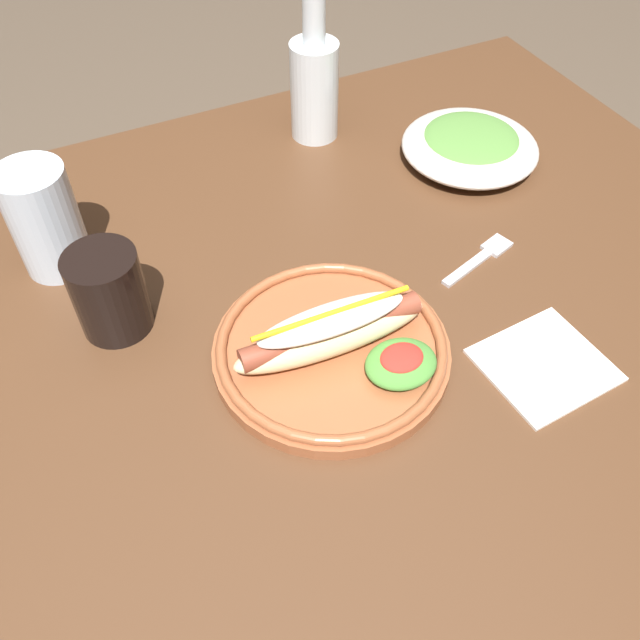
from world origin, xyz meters
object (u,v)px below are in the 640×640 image
at_px(soda_cup, 109,292).
at_px(water_cup, 45,220).
at_px(fork, 481,257).
at_px(glass_bottle, 314,83).
at_px(side_bowl, 470,145).
at_px(napkin, 544,365).
at_px(hot_dog_plate, 336,345).

xyz_separation_m(soda_cup, water_cup, (-0.04, 0.13, 0.02)).
distance_m(fork, water_cup, 0.53).
distance_m(soda_cup, glass_bottle, 0.45).
relative_size(side_bowl, napkin, 1.52).
distance_m(soda_cup, side_bowl, 0.55).
height_order(fork, glass_bottle, glass_bottle).
bearing_deg(napkin, hot_dog_plate, 151.14).
xyz_separation_m(water_cup, glass_bottle, (0.41, 0.12, 0.02)).
distance_m(hot_dog_plate, glass_bottle, 0.44).
distance_m(glass_bottle, napkin, 0.52).
bearing_deg(glass_bottle, side_bowl, -42.48).
bearing_deg(side_bowl, soda_cup, -170.34).
xyz_separation_m(soda_cup, napkin, (0.40, -0.27, -0.05)).
distance_m(fork, soda_cup, 0.45).
bearing_deg(side_bowl, hot_dog_plate, -144.13).
distance_m(fork, glass_bottle, 0.36).
distance_m(hot_dog_plate, fork, 0.25).
height_order(soda_cup, glass_bottle, glass_bottle).
bearing_deg(fork, napkin, -119.37).
bearing_deg(napkin, side_bowl, 68.40).
height_order(fork, napkin, same).
xyz_separation_m(hot_dog_plate, napkin, (0.20, -0.11, -0.02)).
xyz_separation_m(hot_dog_plate, soda_cup, (-0.20, 0.15, 0.03)).
height_order(hot_dog_plate, water_cup, water_cup).
bearing_deg(fork, glass_bottle, 84.17).
height_order(fork, water_cup, water_cup).
bearing_deg(soda_cup, water_cup, 106.82).
bearing_deg(soda_cup, hot_dog_plate, -37.37).
bearing_deg(soda_cup, napkin, -33.34).
distance_m(fork, side_bowl, 0.21).
height_order(hot_dog_plate, glass_bottle, glass_bottle).
height_order(glass_bottle, side_bowl, glass_bottle).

